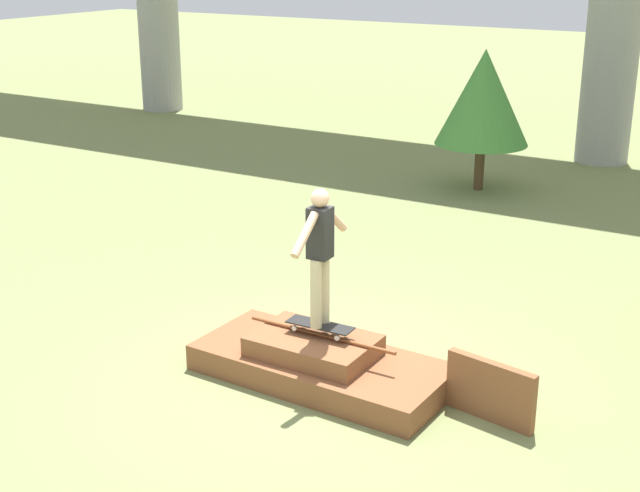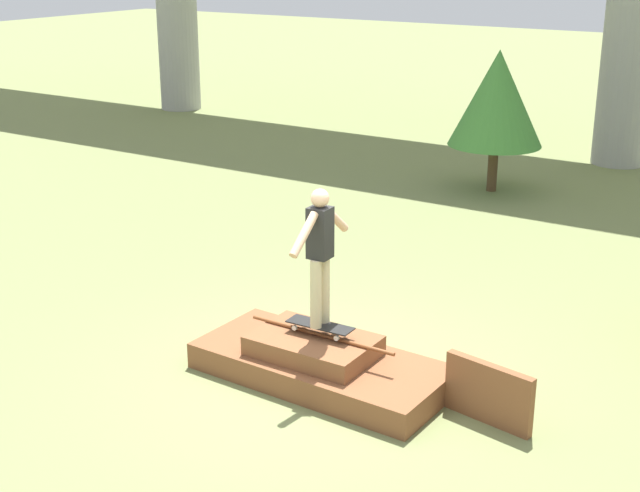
{
  "view_description": "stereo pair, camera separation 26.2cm",
  "coord_description": "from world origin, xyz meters",
  "views": [
    {
      "loc": [
        4.4,
        -7.37,
        4.46
      ],
      "look_at": [
        -0.02,
        0.02,
        1.5
      ],
      "focal_mm": 50.0,
      "sensor_mm": 36.0,
      "label": 1
    },
    {
      "loc": [
        4.62,
        -7.23,
        4.46
      ],
      "look_at": [
        -0.02,
        0.02,
        1.5
      ],
      "focal_mm": 50.0,
      "sensor_mm": 36.0,
      "label": 2
    }
  ],
  "objects": [
    {
      "name": "scrap_pile",
      "position": [
        -0.01,
        -0.01,
        0.19
      ],
      "size": [
        2.77,
        1.29,
        0.54
      ],
      "color": "brown",
      "rests_on": "ground_plane"
    },
    {
      "name": "skater",
      "position": [
        -0.02,
        0.02,
        1.47
      ],
      "size": [
        0.23,
        1.09,
        1.48
      ],
      "color": "#C6B78E",
      "rests_on": "skateboard"
    },
    {
      "name": "skateboard",
      "position": [
        -0.02,
        0.02,
        0.61
      ],
      "size": [
        0.74,
        0.25,
        0.09
      ],
      "color": "black",
      "rests_on": "scrap_pile"
    },
    {
      "name": "tree_behind_left",
      "position": [
        -1.4,
        8.16,
        1.74
      ],
      "size": [
        1.73,
        1.73,
        2.62
      ],
      "color": "#4C3823",
      "rests_on": "ground_plane"
    },
    {
      "name": "scrap_plank_loose",
      "position": [
        1.85,
        0.13,
        0.31
      ],
      "size": [
        0.95,
        0.26,
        0.61
      ],
      "color": "brown",
      "rests_on": "ground_plane"
    },
    {
      "name": "ground_plane",
      "position": [
        0.0,
        0.0,
        0.0
      ],
      "size": [
        80.0,
        80.0,
        0.0
      ],
      "primitive_type": "plane",
      "color": "olive"
    }
  ]
}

